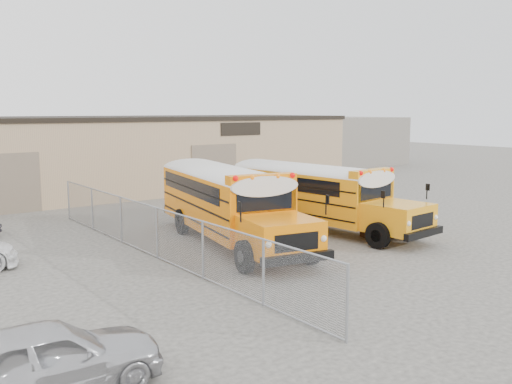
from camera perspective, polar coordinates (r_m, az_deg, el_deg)
ground at (r=21.17m, az=8.75°, el=-5.76°), size 120.00×120.00×0.00m
warehouse at (r=37.46m, az=-13.54°, el=3.84°), size 30.20×10.20×4.67m
chainlink_fence at (r=19.86m, az=-9.87°, el=-4.05°), size 0.07×18.07×1.81m
distant_building_right at (r=54.57m, az=8.55°, el=5.09°), size 10.00×8.00×4.40m
school_bus_left at (r=27.71m, az=-7.70°, el=1.18°), size 4.43×10.46×2.98m
school_bus_right at (r=28.79m, az=-2.49°, el=1.31°), size 3.26×9.78×2.81m
tarp_bundle at (r=23.31m, az=12.03°, el=-2.60°), size 1.22×1.14×1.52m
car_silver at (r=11.19m, az=-20.07°, el=-15.37°), size 4.12×1.79×1.38m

